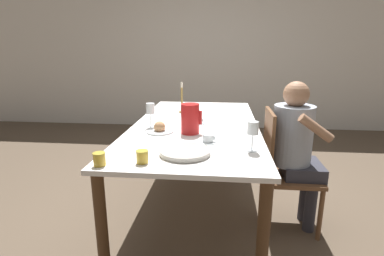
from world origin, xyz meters
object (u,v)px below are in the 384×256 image
(chair_person_side, at_px, (282,168))
(jam_jar_red, at_px, (142,156))
(teacup_near_person, at_px, (208,139))
(bread_plate, at_px, (160,129))
(serving_tray, at_px, (185,152))
(wine_glass_juice, at_px, (253,130))
(jam_jar_amber, at_px, (99,159))
(red_pitcher, at_px, (190,119))
(candlestick_tall, at_px, (182,101))
(person_seated, at_px, (296,144))
(teacup_across, at_px, (198,121))
(wine_glass_water, at_px, (150,110))

(chair_person_side, relative_size, jam_jar_red, 12.78)
(teacup_near_person, height_order, bread_plate, bread_plate)
(teacup_near_person, height_order, serving_tray, teacup_near_person)
(wine_glass_juice, distance_m, serving_tray, 0.44)
(bread_plate, relative_size, jam_jar_red, 2.89)
(chair_person_side, height_order, wine_glass_juice, wine_glass_juice)
(bread_plate, bearing_deg, jam_jar_amber, -105.50)
(teacup_near_person, bearing_deg, jam_jar_red, -130.34)
(red_pitcher, relative_size, candlestick_tall, 0.75)
(serving_tray, xyz_separation_m, jam_jar_amber, (-0.45, -0.22, 0.03))
(person_seated, relative_size, jam_jar_red, 15.78)
(chair_person_side, xyz_separation_m, serving_tray, (-0.70, -0.53, 0.30))
(person_seated, xyz_separation_m, wine_glass_juice, (-0.38, -0.44, 0.22))
(person_seated, relative_size, teacup_across, 9.21)
(jam_jar_red, bearing_deg, red_pitcher, 71.96)
(person_seated, relative_size, jam_jar_amber, 15.78)
(chair_person_side, distance_m, serving_tray, 0.93)
(wine_glass_juice, relative_size, jam_jar_red, 2.58)
(candlestick_tall, bearing_deg, serving_tray, -81.51)
(person_seated, bearing_deg, teacup_across, -105.71)
(wine_glass_juice, bearing_deg, red_pitcher, 139.85)
(wine_glass_juice, bearing_deg, serving_tray, -165.93)
(teacup_across, bearing_deg, wine_glass_juice, -58.89)
(jam_jar_red, bearing_deg, bread_plate, 92.90)
(serving_tray, bearing_deg, candlestick_tall, 98.49)
(wine_glass_juice, height_order, serving_tray, wine_glass_juice)
(teacup_across, distance_m, jam_jar_red, 0.95)
(teacup_across, relative_size, bread_plate, 0.59)
(bread_plate, bearing_deg, red_pitcher, -1.92)
(teacup_across, relative_size, jam_jar_red, 1.71)
(wine_glass_juice, distance_m, teacup_near_person, 0.34)
(serving_tray, bearing_deg, teacup_near_person, 62.86)
(wine_glass_water, xyz_separation_m, jam_jar_amber, (-0.09, -0.83, -0.11))
(teacup_across, bearing_deg, jam_jar_amber, -115.33)
(person_seated, distance_m, teacup_near_person, 0.74)
(wine_glass_juice, distance_m, jam_jar_amber, 0.93)
(chair_person_side, height_order, person_seated, person_seated)
(person_seated, bearing_deg, wine_glass_water, -93.22)
(person_seated, xyz_separation_m, jam_jar_amber, (-1.24, -0.76, 0.12))
(teacup_near_person, xyz_separation_m, candlestick_tall, (-0.31, 0.96, 0.09))
(person_seated, xyz_separation_m, serving_tray, (-0.79, -0.54, 0.10))
(teacup_near_person, distance_m, bread_plate, 0.44)
(jam_jar_amber, distance_m, jam_jar_red, 0.23)
(serving_tray, height_order, jam_jar_red, jam_jar_red)
(candlestick_tall, bearing_deg, teacup_near_person, -72.19)
(chair_person_side, xyz_separation_m, teacup_across, (-0.69, 0.23, 0.31))
(red_pitcher, height_order, wine_glass_water, red_pitcher)
(chair_person_side, relative_size, bread_plate, 4.42)
(person_seated, xyz_separation_m, teacup_near_person, (-0.67, -0.29, 0.11))
(serving_tray, xyz_separation_m, jam_jar_red, (-0.22, -0.17, 0.03))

